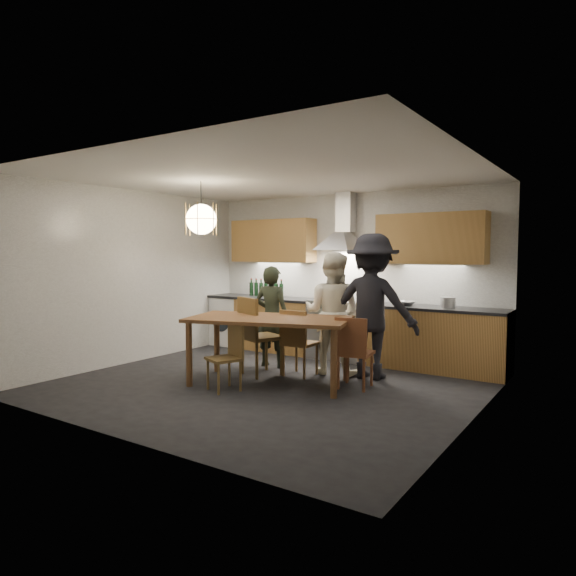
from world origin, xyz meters
The scene contains 17 objects.
ground centered at (0.00, 0.00, 0.00)m, with size 5.00×5.00×0.00m, color black.
room_shell centered at (0.00, 0.00, 1.71)m, with size 5.02×4.52×2.61m.
counter_run centered at (0.02, 1.95, 0.45)m, with size 5.00×0.62×0.90m.
range_stove centered at (0.00, 1.94, 0.44)m, with size 0.90×0.60×0.92m.
wall_fixtures centered at (0.00, 2.07, 1.87)m, with size 4.30×0.54×1.10m.
pendant_lamp centered at (-1.00, -0.10, 2.10)m, with size 0.43×0.43×0.70m.
dining_table centered at (-0.02, 0.06, 0.75)m, with size 2.21×1.54×0.85m.
chair_back_left centered at (-0.42, 0.31, 0.61)m, with size 0.63×0.63×1.06m.
chair_back_mid centered at (0.08, 0.57, 0.52)m, with size 0.41×0.41×0.90m.
chair_back_right centered at (0.99, 0.41, 0.51)m, with size 0.45×0.45×0.88m.
chair_front centered at (-0.25, -0.44, 0.46)m, with size 0.47×0.47×0.79m.
person_left centered at (-0.55, 0.88, 0.73)m, with size 0.54×0.35×1.47m, color black.
person_mid centered at (0.37, 1.00, 0.83)m, with size 0.81×0.63×1.67m, color white.
person_right centered at (0.93, 1.06, 0.95)m, with size 1.23×0.71×1.91m, color black.
mixing_bowl centered at (1.08, 1.89, 0.93)m, with size 0.27×0.27×0.07m, color #AFB0B3.
stock_pot centered at (1.69, 1.91, 0.97)m, with size 0.20×0.20×0.14m, color #ACADB0.
wine_bottles centered at (-1.49, 2.04, 1.05)m, with size 0.71×0.07×0.30m.
Camera 1 is at (3.72, -5.16, 1.67)m, focal length 32.00 mm.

